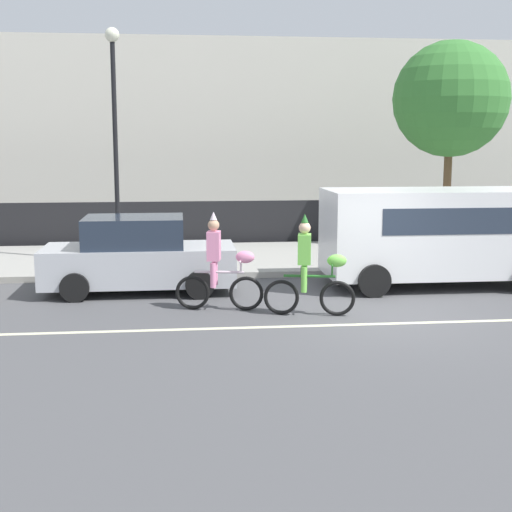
% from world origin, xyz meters
% --- Properties ---
extents(ground_plane, '(80.00, 80.00, 0.00)m').
position_xyz_m(ground_plane, '(0.00, 0.00, 0.00)').
color(ground_plane, '#4C4C4F').
extents(road_centre_line, '(36.00, 0.14, 0.01)m').
position_xyz_m(road_centre_line, '(0.00, -0.50, 0.00)').
color(road_centre_line, beige).
rests_on(road_centre_line, ground).
extents(sidewalk_curb, '(60.00, 5.00, 0.15)m').
position_xyz_m(sidewalk_curb, '(0.00, 6.50, 0.07)').
color(sidewalk_curb, '#9E9B93').
rests_on(sidewalk_curb, ground).
extents(fence_line, '(40.00, 0.08, 1.40)m').
position_xyz_m(fence_line, '(0.00, 9.40, 0.70)').
color(fence_line, black).
rests_on(fence_line, ground).
extents(building_backdrop, '(28.00, 8.00, 7.00)m').
position_xyz_m(building_backdrop, '(1.11, 18.00, 3.50)').
color(building_backdrop, beige).
rests_on(building_backdrop, ground).
extents(parade_cyclist_pink, '(1.70, 0.53, 1.92)m').
position_xyz_m(parade_cyclist_pink, '(-3.07, 0.89, 0.84)').
color(parade_cyclist_pink, black).
rests_on(parade_cyclist_pink, ground).
extents(parade_cyclist_lime, '(1.70, 0.54, 1.92)m').
position_xyz_m(parade_cyclist_lime, '(-1.41, 0.29, 0.84)').
color(parade_cyclist_lime, black).
rests_on(parade_cyclist_lime, ground).
extents(parked_van_white, '(5.00, 2.22, 2.18)m').
position_xyz_m(parked_van_white, '(1.99, 2.70, 1.28)').
color(parked_van_white, white).
rests_on(parked_van_white, ground).
extents(parked_car_silver, '(4.10, 1.92, 1.64)m').
position_xyz_m(parked_car_silver, '(-4.73, 2.77, 0.78)').
color(parked_car_silver, '#B7BABF').
rests_on(parked_car_silver, ground).
extents(street_lamp_post, '(0.36, 0.36, 5.86)m').
position_xyz_m(street_lamp_post, '(-5.40, 5.86, 3.99)').
color(street_lamp_post, black).
rests_on(street_lamp_post, sidewalk_curb).
extents(street_tree_near_lamp, '(3.43, 3.43, 6.04)m').
position_xyz_m(street_tree_near_lamp, '(4.26, 8.28, 4.46)').
color(street_tree_near_lamp, brown).
rests_on(street_tree_near_lamp, sidewalk_curb).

